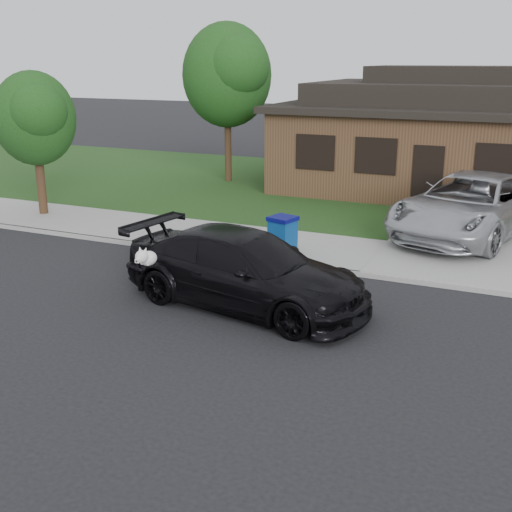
% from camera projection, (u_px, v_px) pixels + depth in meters
% --- Properties ---
extents(ground, '(120.00, 120.00, 0.00)m').
position_uv_depth(ground, '(149.00, 301.00, 13.94)').
color(ground, black).
rests_on(ground, ground).
extents(sidewalk, '(60.00, 3.00, 0.12)m').
position_uv_depth(sidewalk, '(245.00, 241.00, 18.28)').
color(sidewalk, gray).
rests_on(sidewalk, ground).
extents(curb, '(60.00, 0.12, 0.12)m').
position_uv_depth(curb, '(222.00, 255.00, 16.98)').
color(curb, gray).
rests_on(curb, ground).
extents(lawn, '(60.00, 13.00, 0.13)m').
position_uv_depth(lawn, '(331.00, 191.00, 25.27)').
color(lawn, '#193814').
rests_on(lawn, ground).
extents(driveway, '(4.50, 13.00, 0.14)m').
position_uv_depth(driveway, '(483.00, 223.00, 20.31)').
color(driveway, gray).
rests_on(driveway, ground).
extents(sedan, '(5.79, 3.11, 1.59)m').
position_uv_depth(sedan, '(245.00, 270.00, 13.48)').
color(sedan, black).
rests_on(sedan, ground).
extents(minivan, '(4.57, 6.90, 1.76)m').
position_uv_depth(minivan, '(471.00, 205.00, 18.36)').
color(minivan, '#AEB0B5').
rests_on(minivan, driveway).
extents(recycling_bin, '(0.76, 0.76, 1.04)m').
position_uv_depth(recycling_bin, '(283.00, 236.00, 16.64)').
color(recycling_bin, navy).
rests_on(recycling_bin, sidewalk).
extents(house, '(12.60, 8.60, 4.65)m').
position_uv_depth(house, '(447.00, 137.00, 24.84)').
color(house, '#422B1C').
rests_on(house, ground).
extents(tree_0, '(3.78, 3.60, 6.34)m').
position_uv_depth(tree_0, '(229.00, 73.00, 25.54)').
color(tree_0, '#332114').
rests_on(tree_0, ground).
extents(tree_2, '(2.73, 2.60, 4.59)m').
position_uv_depth(tree_2, '(35.00, 117.00, 20.30)').
color(tree_2, '#332114').
rests_on(tree_2, ground).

